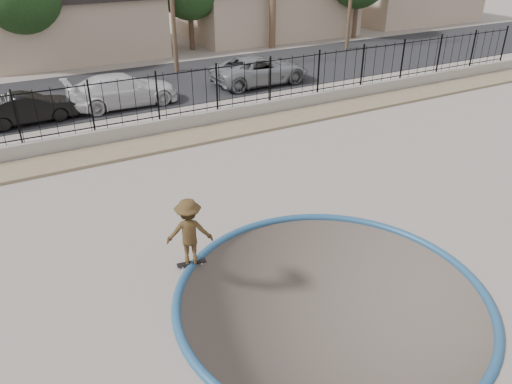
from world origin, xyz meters
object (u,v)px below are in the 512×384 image
object	(u,v)px
skater	(190,235)
car_c	(122,90)
car_d	(260,70)
skateboard	(192,263)
car_b	(29,108)

from	to	relation	value
skater	car_c	distance (m)	12.91
skater	car_d	xyz separation A→B (m)	(9.14, 12.93, -0.09)
skateboard	car_b	size ratio (longest dim) A/B	0.19
skater	car_d	world-z (taller)	skater
car_b	car_c	world-z (taller)	car_c
car_b	car_d	world-z (taller)	car_d
skateboard	skater	bearing A→B (deg)	-17.17
skateboard	car_c	size ratio (longest dim) A/B	0.15
car_b	car_d	size ratio (longest dim) A/B	0.72
car_b	car_c	distance (m)	4.02
car_d	car_b	bearing A→B (deg)	92.01
skateboard	car_d	xyz separation A→B (m)	(9.14, 12.93, 0.70)
skater	car_d	distance (m)	15.83
skater	car_d	bearing A→B (deg)	-103.53
skater	car_c	xyz separation A→B (m)	(1.94, 12.76, -0.09)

